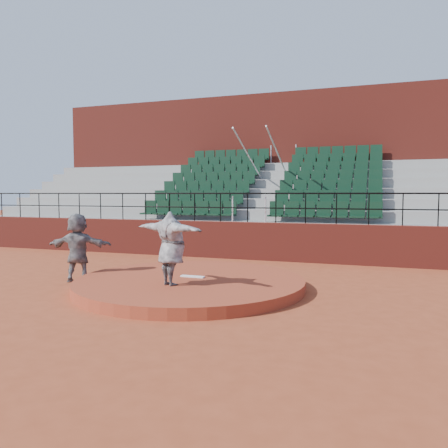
# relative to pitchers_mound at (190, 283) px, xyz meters

# --- Properties ---
(ground) EXTENTS (90.00, 90.00, 0.00)m
(ground) POSITION_rel_pitchers_mound_xyz_m (0.00, 0.00, -0.12)
(ground) COLOR #973F22
(ground) RESTS_ON ground
(pitchers_mound) EXTENTS (5.50, 5.50, 0.25)m
(pitchers_mound) POSITION_rel_pitchers_mound_xyz_m (0.00, 0.00, 0.00)
(pitchers_mound) COLOR #993A22
(pitchers_mound) RESTS_ON ground
(pitching_rubber) EXTENTS (0.60, 0.15, 0.03)m
(pitching_rubber) POSITION_rel_pitchers_mound_xyz_m (0.00, 0.15, 0.14)
(pitching_rubber) COLOR white
(pitching_rubber) RESTS_ON pitchers_mound
(boundary_wall) EXTENTS (24.00, 0.30, 1.30)m
(boundary_wall) POSITION_rel_pitchers_mound_xyz_m (0.00, 5.00, 0.53)
(boundary_wall) COLOR maroon
(boundary_wall) RESTS_ON ground
(wall_railing) EXTENTS (24.04, 0.05, 1.03)m
(wall_railing) POSITION_rel_pitchers_mound_xyz_m (0.00, 5.00, 1.90)
(wall_railing) COLOR black
(wall_railing) RESTS_ON boundary_wall
(seating_deck) EXTENTS (24.00, 5.97, 4.63)m
(seating_deck) POSITION_rel_pitchers_mound_xyz_m (0.00, 8.64, 1.33)
(seating_deck) COLOR gray
(seating_deck) RESTS_ON ground
(press_box_facade) EXTENTS (24.00, 3.00, 7.10)m
(press_box_facade) POSITION_rel_pitchers_mound_xyz_m (0.00, 12.60, 3.43)
(press_box_facade) COLOR maroon
(press_box_facade) RESTS_ON ground
(pitcher) EXTENTS (2.08, 1.29, 1.65)m
(pitcher) POSITION_rel_pitchers_mound_xyz_m (-0.08, -0.85, 0.95)
(pitcher) COLOR black
(pitcher) RESTS_ON pitchers_mound
(fielder) EXTENTS (1.74, 0.93, 1.79)m
(fielder) POSITION_rel_pitchers_mound_xyz_m (-3.09, -0.18, 0.77)
(fielder) COLOR black
(fielder) RESTS_ON ground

